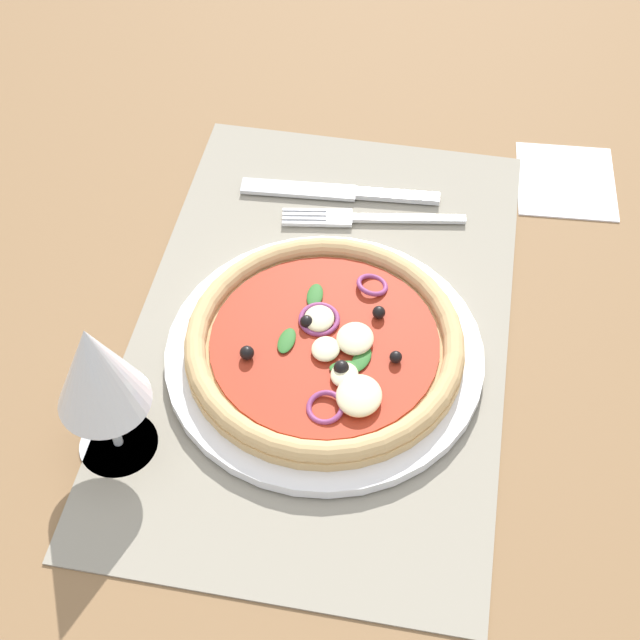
# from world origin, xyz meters

# --- Properties ---
(ground_plane) EXTENTS (1.90, 1.40, 0.02)m
(ground_plane) POSITION_xyz_m (0.00, 0.00, -0.01)
(ground_plane) COLOR olive
(placemat) EXTENTS (0.52, 0.33, 0.00)m
(placemat) POSITION_xyz_m (0.00, 0.00, 0.00)
(placemat) COLOR gray
(placemat) RESTS_ON ground_plane
(plate) EXTENTS (0.28, 0.28, 0.01)m
(plate) POSITION_xyz_m (-0.04, -0.01, 0.01)
(plate) COLOR white
(plate) RESTS_ON placemat
(pizza) EXTENTS (0.24, 0.24, 0.03)m
(pizza) POSITION_xyz_m (-0.04, -0.01, 0.03)
(pizza) COLOR tan
(pizza) RESTS_ON plate
(fork) EXTENTS (0.04, 0.18, 0.00)m
(fork) POSITION_xyz_m (0.14, -0.02, 0.01)
(fork) COLOR silver
(fork) RESTS_ON placemat
(knife) EXTENTS (0.03, 0.20, 0.01)m
(knife) POSITION_xyz_m (0.17, 0.01, 0.01)
(knife) COLOR silver
(knife) RESTS_ON placemat
(wine_glass) EXTENTS (0.07, 0.07, 0.15)m
(wine_glass) POSITION_xyz_m (-0.15, 0.14, 0.10)
(wine_glass) COLOR silver
(wine_glass) RESTS_ON ground_plane
(napkin) EXTENTS (0.12, 0.11, 0.00)m
(napkin) POSITION_xyz_m (0.24, -0.21, 0.00)
(napkin) COLOR white
(napkin) RESTS_ON ground_plane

